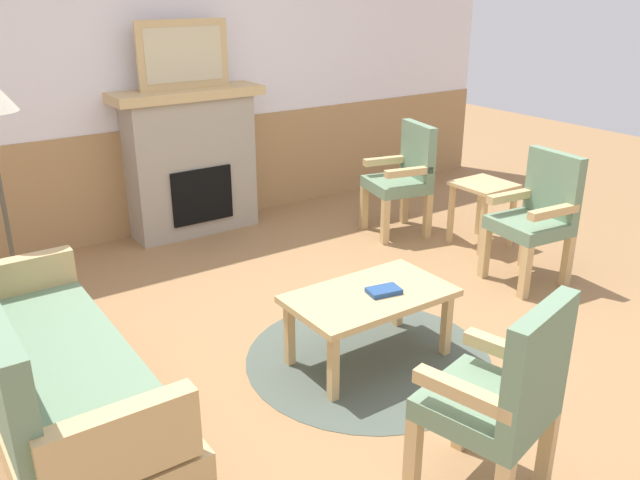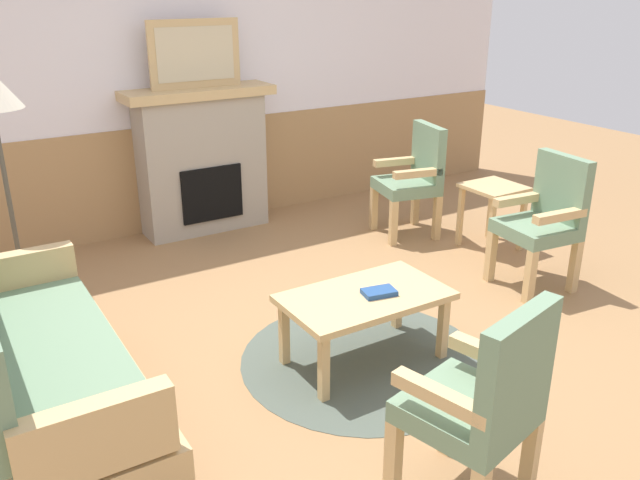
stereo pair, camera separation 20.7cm
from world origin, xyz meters
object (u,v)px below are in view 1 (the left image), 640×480
object	(u,v)px
fireplace	(191,161)
coffee_table	(370,301)
armchair_by_window_left	(538,213)
armchair_near_fireplace	(404,174)
couch	(53,374)
book_on_table	(384,291)
framed_picture	(183,54)
side_table	(483,196)
armchair_front_left	(503,395)

from	to	relation	value
fireplace	coffee_table	distance (m)	2.64
fireplace	armchair_by_window_left	bearing A→B (deg)	-55.87
armchair_near_fireplace	armchair_by_window_left	size ratio (longest dim) A/B	1.00
couch	book_on_table	world-z (taller)	couch
framed_picture	couch	world-z (taller)	framed_picture
framed_picture	side_table	xyz separation A→B (m)	(1.88, -1.71, -1.13)
framed_picture	book_on_table	size ratio (longest dim) A/B	4.22
framed_picture	armchair_near_fireplace	world-z (taller)	framed_picture
couch	armchair_by_window_left	world-z (taller)	same
couch	armchair_by_window_left	bearing A→B (deg)	-0.72
armchair_near_fireplace	armchair_by_window_left	world-z (taller)	same
book_on_table	armchair_near_fireplace	size ratio (longest dim) A/B	0.19
framed_picture	coffee_table	distance (m)	2.88
couch	side_table	size ratio (longest dim) A/B	3.27
framed_picture	armchair_by_window_left	distance (m)	3.11
coffee_table	armchair_front_left	world-z (taller)	armchair_front_left
framed_picture	armchair_front_left	xyz separation A→B (m)	(-0.35, -3.84, -1.02)
book_on_table	armchair_by_window_left	distance (m)	1.68
book_on_table	armchair_front_left	xyz separation A→B (m)	(-0.34, -1.17, 0.08)
armchair_near_fireplace	armchair_by_window_left	distance (m)	1.35
book_on_table	armchair_near_fireplace	xyz separation A→B (m)	(1.54, 1.58, 0.08)
couch	armchair_near_fireplace	bearing A→B (deg)	21.32
couch	framed_picture	bearing A→B (deg)	52.96
fireplace	framed_picture	bearing A→B (deg)	90.00
framed_picture	book_on_table	xyz separation A→B (m)	(-0.01, -2.67, -1.10)
fireplace	couch	bearing A→B (deg)	-127.04
framed_picture	armchair_by_window_left	bearing A→B (deg)	-55.88
couch	coffee_table	distance (m)	1.74
couch	armchair_near_fireplace	world-z (taller)	same
fireplace	couch	distance (m)	3.00
coffee_table	armchair_by_window_left	distance (m)	1.74
fireplace	book_on_table	distance (m)	2.68
fireplace	side_table	xyz separation A→B (m)	(1.88, -1.71, -0.22)
armchair_near_fireplace	framed_picture	bearing A→B (deg)	144.56
coffee_table	armchair_by_window_left	world-z (taller)	armchair_by_window_left
coffee_table	book_on_table	xyz separation A→B (m)	(0.06, -0.05, 0.07)
couch	book_on_table	size ratio (longest dim) A/B	9.49
fireplace	book_on_table	xyz separation A→B (m)	(-0.01, -2.67, -0.20)
coffee_table	armchair_front_left	xyz separation A→B (m)	(-0.27, -1.21, 0.15)
couch	side_table	xyz separation A→B (m)	(3.68, 0.68, 0.04)
armchair_by_window_left	armchair_front_left	bearing A→B (deg)	-144.93
coffee_table	armchair_near_fireplace	distance (m)	2.23
fireplace	side_table	size ratio (longest dim) A/B	2.36
couch	armchair_front_left	xyz separation A→B (m)	(1.45, -1.45, 0.14)
framed_picture	coffee_table	size ratio (longest dim) A/B	0.83
fireplace	armchair_near_fireplace	world-z (taller)	fireplace
fireplace	couch	xyz separation A→B (m)	(-1.80, -2.39, -0.26)
side_table	armchair_near_fireplace	bearing A→B (deg)	119.38
couch	coffee_table	size ratio (longest dim) A/B	1.88
armchair_front_left	side_table	world-z (taller)	armchair_front_left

